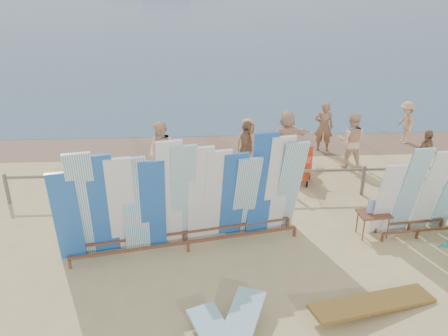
{
  "coord_description": "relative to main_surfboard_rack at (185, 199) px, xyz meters",
  "views": [
    {
      "loc": [
        -0.63,
        -8.96,
        6.39
      ],
      "look_at": [
        -0.01,
        2.6,
        1.13
      ],
      "focal_mm": 38.0,
      "sensor_mm": 36.0,
      "label": 1
    }
  ],
  "objects": [
    {
      "name": "beachgoer_9",
      "position": [
        7.85,
        6.39,
        -0.5
      ],
      "size": [
        0.44,
        1.02,
        1.57
      ],
      "primitive_type": "imported",
      "rotation": [
        0.0,
        0.0,
        4.73
      ],
      "color": "tan",
      "rests_on": "ground"
    },
    {
      "name": "vendor_table",
      "position": [
        4.56,
        0.25,
        -0.95
      ],
      "size": [
        0.8,
        0.6,
        1.01
      ],
      "rotation": [
        0.0,
        0.0,
        0.08
      ],
      "color": "brown",
      "rests_on": "ground"
    },
    {
      "name": "beachgoer_7",
      "position": [
        4.68,
        5.82,
        -0.39
      ],
      "size": [
        0.72,
        0.51,
        1.77
      ],
      "primitive_type": "imported",
      "rotation": [
        0.0,
        0.0,
        2.88
      ],
      "color": "#8C6042",
      "rests_on": "ground"
    },
    {
      "name": "beachgoer_6",
      "position": [
        1.9,
        4.58,
        -0.46
      ],
      "size": [
        0.87,
        0.55,
        1.64
      ],
      "primitive_type": "imported",
      "rotation": [
        0.0,
        0.0,
        0.23
      ],
      "color": "tan",
      "rests_on": "ground"
    },
    {
      "name": "beach_chair_left",
      "position": [
        2.55,
        2.89,
        -1.05
      ],
      "size": [
        0.54,
        0.56,
        0.78
      ],
      "rotation": [
        0.0,
        0.0,
        0.1
      ],
      "color": "#B72D13",
      "rests_on": "ground"
    },
    {
      "name": "flat_board_c",
      "position": [
        3.68,
        -2.42,
        -1.28
      ],
      "size": [
        2.74,
        1.36,
        0.34
      ],
      "primitive_type": "cube",
      "rotation": [
        0.1,
        0.0,
        1.88
      ],
      "color": "brown",
      "rests_on": "ground"
    },
    {
      "name": "fence",
      "position": [
        1.01,
        2.39,
        -0.65
      ],
      "size": [
        12.08,
        0.08,
        0.9
      ],
      "color": "#706055",
      "rests_on": "ground"
    },
    {
      "name": "beachgoer_2",
      "position": [
        -0.8,
        3.7,
        -0.35
      ],
      "size": [
        0.97,
        0.92,
        1.86
      ],
      "primitive_type": "imported",
      "rotation": [
        0.0,
        0.0,
        5.56
      ],
      "color": "beige",
      "rests_on": "ground"
    },
    {
      "name": "beachgoer_10",
      "position": [
        7.24,
        3.44,
        -0.5
      ],
      "size": [
        0.48,
        0.95,
        1.57
      ],
      "primitive_type": "imported",
      "rotation": [
        0.0,
        0.0,
        4.62
      ],
      "color": "#8C6042",
      "rests_on": "ground"
    },
    {
      "name": "side_surfboard_rack",
      "position": [
        5.62,
        0.24,
        -0.17
      ],
      "size": [
        2.21,
        0.84,
        2.45
      ],
      "rotation": [
        0.0,
        0.0,
        0.1
      ],
      "color": "brown",
      "rests_on": "ground"
    },
    {
      "name": "beachgoer_8",
      "position": [
        5.2,
        4.35,
        -0.36
      ],
      "size": [
        0.98,
        0.68,
        1.84
      ],
      "primitive_type": "imported",
      "rotation": [
        0.0,
        0.0,
        2.83
      ],
      "color": "beige",
      "rests_on": "ground"
    },
    {
      "name": "beachgoer_4",
      "position": [
        1.79,
        3.92,
        -0.39
      ],
      "size": [
        0.66,
        1.12,
        1.78
      ],
      "primitive_type": "imported",
      "rotation": [
        0.0,
        0.0,
        1.36
      ],
      "color": "#8C6042",
      "rests_on": "ground"
    },
    {
      "name": "ground",
      "position": [
        1.01,
        -0.61,
        -1.28
      ],
      "size": [
        160.0,
        160.0,
        0.0
      ],
      "primitive_type": "plane",
      "color": "#D5BB7B",
      "rests_on": "ground"
    },
    {
      "name": "wet_sand_strip",
      "position": [
        1.01,
        6.59,
        -1.28
      ],
      "size": [
        40.0,
        2.6,
        0.01
      ],
      "primitive_type": "cube",
      "color": "#83604A",
      "rests_on": "ground"
    },
    {
      "name": "stroller",
      "position": [
        3.46,
        3.31,
        -0.85
      ],
      "size": [
        0.76,
        0.91,
        1.06
      ],
      "rotation": [
        0.0,
        0.0,
        -0.34
      ],
      "color": "#B72D13",
      "rests_on": "ground"
    },
    {
      "name": "beachgoer_5",
      "position": [
        3.2,
        4.85,
        -0.38
      ],
      "size": [
        1.73,
        0.8,
        1.79
      ],
      "primitive_type": "imported",
      "rotation": [
        0.0,
        0.0,
        3.3
      ],
      "color": "beige",
      "rests_on": "ground"
    },
    {
      "name": "main_surfboard_rack",
      "position": [
        0.0,
        0.0,
        0.0
      ],
      "size": [
        5.71,
        1.85,
        2.87
      ],
      "rotation": [
        0.0,
        0.0,
        0.2
      ],
      "color": "brown",
      "rests_on": "ground"
    },
    {
      "name": "beach_chair_right",
      "position": [
        2.66,
        3.37,
        -1.03
      ],
      "size": [
        0.57,
        0.59,
        0.85
      ],
      "rotation": [
        0.0,
        0.0,
        0.06
      ],
      "color": "#B72D13",
      "rests_on": "ground"
    }
  ]
}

